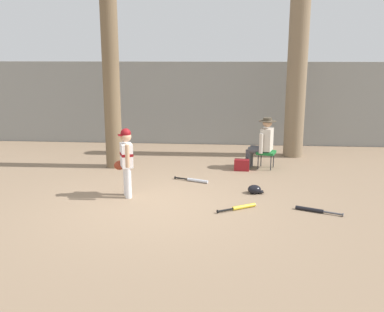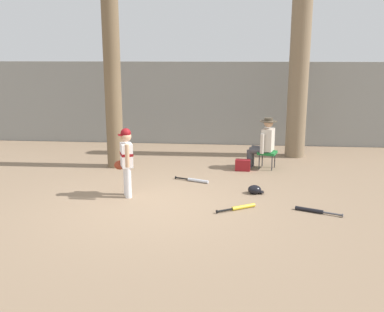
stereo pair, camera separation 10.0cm
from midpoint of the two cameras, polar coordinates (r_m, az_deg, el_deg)
name	(u,v)px [view 2 (the right image)]	position (r m, az deg, el deg)	size (l,w,h in m)	color
ground_plane	(156,205)	(7.88, -4.34, -6.40)	(60.00, 60.00, 0.00)	#897056
concrete_back_wall	(188,103)	(13.12, -0.27, 6.93)	(18.00, 0.36, 2.41)	gray
tree_near_player	(112,77)	(10.33, -10.04, 10.11)	(0.63, 0.63, 4.90)	brown
tree_behind_spectator	(299,66)	(11.58, 14.02, 11.30)	(0.66, 0.66, 5.29)	#7F6B51
young_ballplayer	(126,158)	(8.23, -8.24, -0.24)	(0.46, 0.56, 1.31)	white
folding_stool	(267,153)	(10.38, 10.05, 0.34)	(0.50, 0.50, 0.41)	#196B2D
seated_spectator	(264,141)	(10.35, 9.58, 1.88)	(0.68, 0.53, 1.20)	#47474C
handbag_beside_stool	(243,165)	(10.17, 6.91, -1.18)	(0.34, 0.18, 0.26)	maroon
bat_black_composite	(313,211)	(7.80, 15.81, -6.84)	(0.76, 0.37, 0.07)	black
bat_yellow_trainer	(240,207)	(7.70, 6.70, -6.66)	(0.69, 0.46, 0.07)	yellow
bat_aluminum_silver	(195,180)	(9.24, 0.77, -3.18)	(0.75, 0.34, 0.07)	#B7BCC6
batting_helmet_black	(255,190)	(8.57, 8.49, -4.36)	(0.30, 0.23, 0.18)	black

